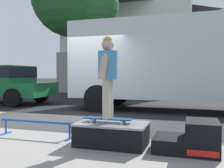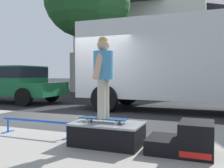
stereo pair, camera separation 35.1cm
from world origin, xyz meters
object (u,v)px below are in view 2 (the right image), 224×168
kicker_ramp (186,140)px  grind_rail (36,123)px  skater_kid (103,70)px  box_truck (183,61)px  skateboard (103,119)px  pickup_truck_green (6,82)px  skate_box (107,133)px  street_tree_main (88,0)px

kicker_ramp → grind_rail: size_ratio=0.61×
skater_kid → grind_rail: bearing=174.8°
kicker_ramp → box_truck: bearing=96.5°
grind_rail → box_truck: 5.61m
skateboard → skater_kid: bearing=0.0°
skateboard → pickup_truck_green: (-7.00, 5.18, 0.36)m
grind_rail → skater_kid: 1.72m
skate_box → grind_rail: skate_box is taller
skate_box → skateboard: size_ratio=1.42×
skater_kid → box_truck: 5.21m
street_tree_main → skateboard: bearing=-61.8°
kicker_ramp → pickup_truck_green: (-8.27, 5.19, 0.58)m
pickup_truck_green → skate_box: bearing=-36.3°
pickup_truck_green → street_tree_main: bearing=63.8°
skater_kid → pickup_truck_green: (-7.00, 5.18, -0.41)m
kicker_ramp → skater_kid: size_ratio=0.70×
grind_rail → skateboard: skateboard is taller
skate_box → kicker_ramp: bearing=-0.0°
kicker_ramp → street_tree_main: bearing=124.0°
skater_kid → box_truck: box_truck is taller
skateboard → grind_rail: bearing=174.8°
skate_box → street_tree_main: 11.75m
skateboard → box_truck: size_ratio=0.11×
skate_box → kicker_ramp: kicker_ramp is taller
grind_rail → kicker_ramp: bearing=-2.9°
skater_kid → pickup_truck_green: 8.71m
street_tree_main → skater_kid: bearing=-61.8°
skateboard → skater_kid: 0.77m
kicker_ramp → skater_kid: 1.62m
kicker_ramp → street_tree_main: street_tree_main is taller
kicker_ramp → pickup_truck_green: size_ratio=0.16×
skate_box → box_truck: box_truck is taller
skate_box → skateboard: (-0.07, 0.01, 0.22)m
skate_box → box_truck: size_ratio=0.16×
skate_box → grind_rail: (-1.48, 0.14, 0.02)m
street_tree_main → pickup_truck_green: bearing=-116.2°
grind_rail → street_tree_main: size_ratio=0.19×
pickup_truck_green → street_tree_main: size_ratio=0.72×
grind_rail → skater_kid: skater_kid is taller
grind_rail → pickup_truck_green: (-5.58, 5.05, 0.56)m
skater_kid → pickup_truck_green: skater_kid is taller
grind_rail → skateboard: size_ratio=1.91×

